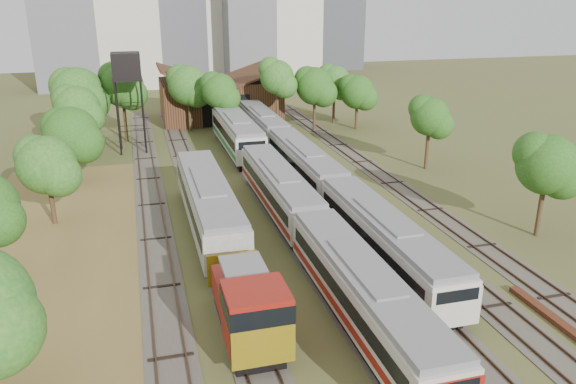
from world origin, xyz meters
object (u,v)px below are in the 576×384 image
object	(u,v)px
railcar_green_set	(305,165)
railcar_red_set	(313,232)
water_tower	(126,69)
shunter_locomotive	(250,309)

from	to	relation	value
railcar_green_set	railcar_red_set	bearing A→B (deg)	-105.02
railcar_green_set	water_tower	world-z (taller)	water_tower
water_tower	railcar_red_set	bearing A→B (deg)	-70.33
shunter_locomotive	water_tower	xyz separation A→B (m)	(-5.16, 39.73, 7.25)
railcar_red_set	water_tower	xyz separation A→B (m)	(-11.16, 31.22, 7.30)
railcar_red_set	shunter_locomotive	world-z (taller)	shunter_locomotive
railcar_green_set	shunter_locomotive	world-z (taller)	shunter_locomotive
railcar_red_set	railcar_green_set	xyz separation A→B (m)	(4.00, 14.90, 0.00)
railcar_green_set	shunter_locomotive	bearing A→B (deg)	-113.12
shunter_locomotive	water_tower	world-z (taller)	water_tower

